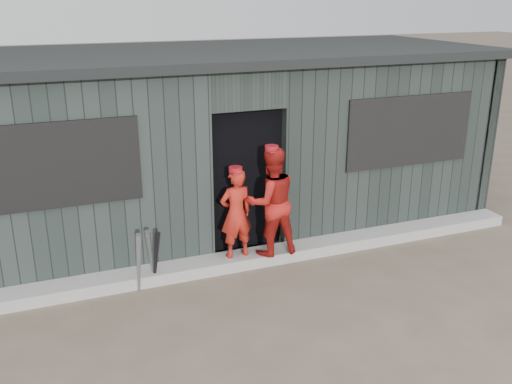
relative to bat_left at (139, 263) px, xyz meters
name	(u,v)px	position (x,y,z in m)	size (l,w,h in m)	color
ground	(319,335)	(1.56, -1.58, -0.39)	(80.00, 80.00, 0.00)	brown
curb	(255,258)	(1.56, 0.24, -0.31)	(8.00, 0.36, 0.15)	#9C9B97
bat_left	(139,263)	(0.00, 0.00, 0.00)	(0.07, 0.07, 0.77)	gray
bat_mid	(151,257)	(0.17, 0.12, 0.00)	(0.07, 0.07, 0.79)	slate
bat_right	(156,258)	(0.22, 0.08, -0.01)	(0.07, 0.07, 0.76)	black
player_red_left	(236,213)	(1.30, 0.24, 0.35)	(0.43, 0.28, 1.18)	red
player_red_right	(271,202)	(1.75, 0.17, 0.47)	(0.69, 0.54, 1.43)	#A81A14
player_grey_back	(284,204)	(2.17, 0.69, 0.20)	(0.58, 0.38, 1.18)	#B9B9B9
dugout	(215,140)	(1.56, 1.92, 0.90)	(8.30, 3.30, 2.62)	black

